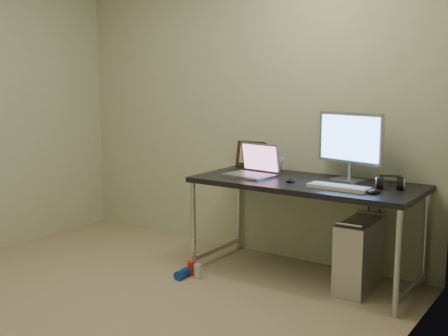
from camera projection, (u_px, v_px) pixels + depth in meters
The scene contains 18 objects.
floor at pixel (96, 315), 3.62m from camera, with size 3.50×3.50×0.00m, color tan.
wall_back at pixel (242, 108), 4.85m from camera, with size 3.50×0.02×2.50m, color beige.
wall_right at pixel (366, 138), 2.45m from camera, with size 0.02×3.50×2.50m, color beige.
desk at pixel (306, 191), 4.19m from camera, with size 1.69×0.74×0.75m.
tower_computer at pixel (359, 256), 4.01m from camera, with size 0.23×0.49×0.54m.
cable_a at pixel (369, 225), 4.28m from camera, with size 0.01×0.01×0.70m, color black.
cable_b at pixel (380, 230), 4.22m from camera, with size 0.01×0.01×0.72m, color black.
can_red at pixel (191, 268), 4.34m from camera, with size 0.06×0.06×0.11m, color red.
can_white at pixel (198, 271), 4.27m from camera, with size 0.06×0.06×0.11m, color silver.
can_blue at pixel (182, 274), 4.27m from camera, with size 0.07×0.07×0.13m, color #0F3BA8.
laptop at pixel (253, 168), 4.40m from camera, with size 0.39×0.33×0.25m.
monitor at pixel (350, 141), 4.14m from camera, with size 0.54×0.20×0.51m.
keyboard at pixel (338, 187), 3.88m from camera, with size 0.43×0.14×0.03m, color silver.
mouse_right at pixel (374, 191), 3.73m from camera, with size 0.07×0.11×0.04m, color black.
mouse_left at pixel (290, 179), 4.15m from camera, with size 0.07×0.11×0.04m, color black.
headphones at pixel (390, 184), 3.89m from camera, with size 0.21×0.12×0.12m.
picture_frame at pixel (252, 154), 4.83m from camera, with size 0.28×0.03×0.22m, color black.
webcam at pixel (281, 161), 4.59m from camera, with size 0.04×0.03×0.12m.
Camera 1 is at (2.61, -2.36, 1.51)m, focal length 45.00 mm.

